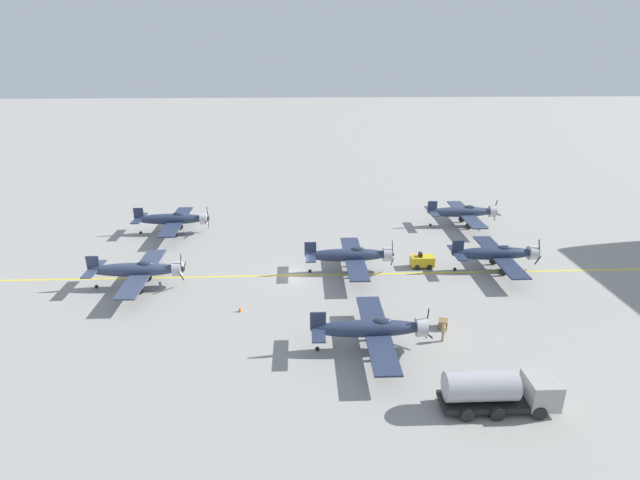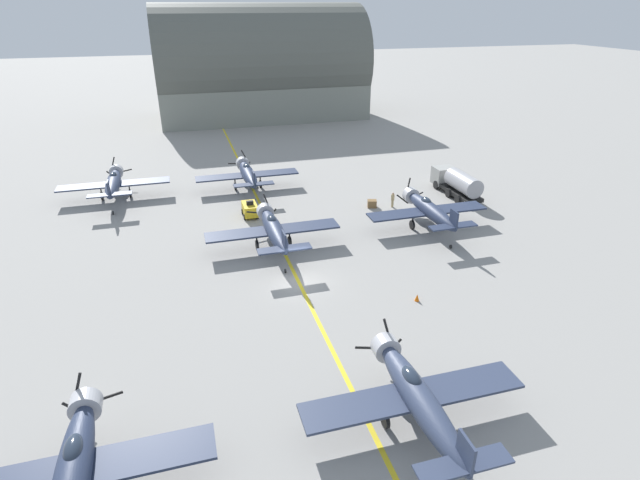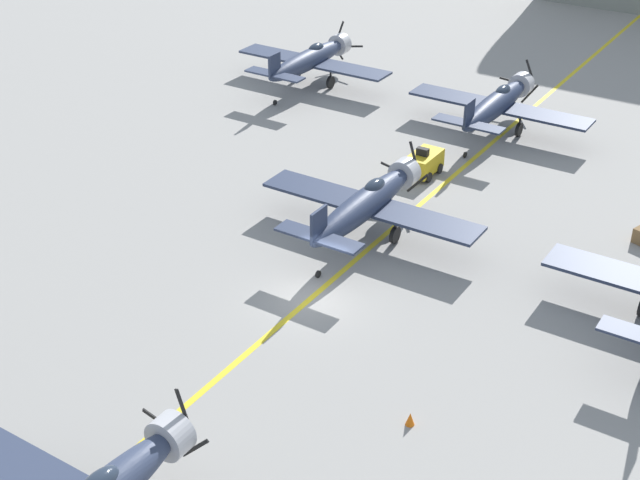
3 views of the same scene
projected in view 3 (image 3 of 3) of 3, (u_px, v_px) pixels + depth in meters
name	position (u px, v px, depth m)	size (l,w,h in m)	color
ground_plane	(314.00, 296.00, 41.24)	(400.00, 400.00, 0.00)	gray
taxiway_stripe	(314.00, 296.00, 41.24)	(0.30, 160.00, 0.01)	yellow
airplane_far_center	(497.00, 104.00, 56.80)	(12.00, 9.98, 3.67)	#212B45
airplane_far_left	(311.00, 59.00, 64.38)	(12.00, 9.98, 3.72)	#2E3852
airplane_mid_center	(367.00, 203.00, 44.94)	(12.00, 9.98, 3.73)	#27314B
tow_tractor	(424.00, 162.00, 52.00)	(1.57, 2.60, 1.79)	gold
traffic_cone	(410.00, 419.00, 33.49)	(0.36, 0.36, 0.55)	orange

